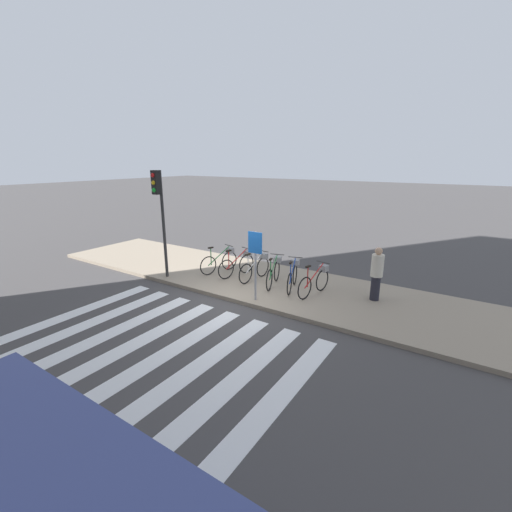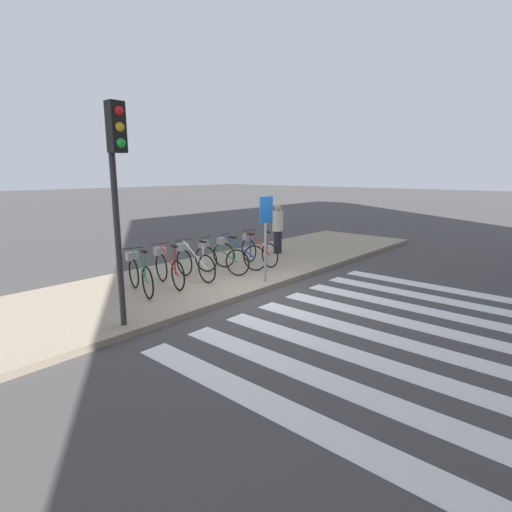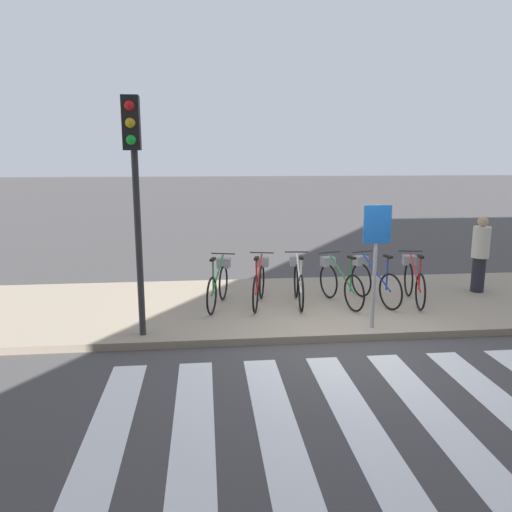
{
  "view_description": "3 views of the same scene",
  "coord_description": "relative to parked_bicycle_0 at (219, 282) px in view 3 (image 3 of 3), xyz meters",
  "views": [
    {
      "loc": [
        5.6,
        -7.35,
        4.01
      ],
      "look_at": [
        0.28,
        0.82,
        1.26
      ],
      "focal_mm": 24.0,
      "sensor_mm": 36.0,
      "label": 1
    },
    {
      "loc": [
        -6.41,
        -5.54,
        2.65
      ],
      "look_at": [
        0.39,
        0.4,
        0.75
      ],
      "focal_mm": 28.0,
      "sensor_mm": 36.0,
      "label": 2
    },
    {
      "loc": [
        -2.09,
        -7.19,
        2.89
      ],
      "look_at": [
        -1.28,
        0.56,
        1.29
      ],
      "focal_mm": 35.0,
      "sensor_mm": 36.0,
      "label": 3
    }
  ],
  "objects": [
    {
      "name": "ground_plane",
      "position": [
        1.84,
        -1.79,
        -0.55
      ],
      "size": [
        120.0,
        120.0,
        0.0
      ],
      "primitive_type": "plane",
      "color": "#423F3F"
    },
    {
      "name": "sidewalk",
      "position": [
        1.84,
        0.06,
        -0.49
      ],
      "size": [
        17.57,
        3.69,
        0.12
      ],
      "color": "gray",
      "rests_on": "ground_plane"
    },
    {
      "name": "parked_bicycle_0",
      "position": [
        0.0,
        0.0,
        0.0
      ],
      "size": [
        0.57,
        1.55,
        0.98
      ],
      "color": "black",
      "rests_on": "sidewalk"
    },
    {
      "name": "parked_bicycle_1",
      "position": [
        0.76,
        0.01,
        0.0
      ],
      "size": [
        0.54,
        1.56,
        0.98
      ],
      "color": "black",
      "rests_on": "sidewalk"
    },
    {
      "name": "parked_bicycle_2",
      "position": [
        1.49,
        0.01,
        0.0
      ],
      "size": [
        0.46,
        1.59,
        0.98
      ],
      "color": "black",
      "rests_on": "sidewalk"
    },
    {
      "name": "parked_bicycle_3",
      "position": [
        2.24,
        -0.09,
        0.0
      ],
      "size": [
        0.57,
        1.55,
        0.98
      ],
      "color": "black",
      "rests_on": "sidewalk"
    },
    {
      "name": "parked_bicycle_4",
      "position": [
        2.91,
        -0.08,
        0.0
      ],
      "size": [
        0.6,
        1.54,
        0.98
      ],
      "color": "black",
      "rests_on": "sidewalk"
    },
    {
      "name": "parked_bicycle_5",
      "position": [
        3.69,
        -0.13,
        0.0
      ],
      "size": [
        0.46,
        1.58,
        0.98
      ],
      "color": "black",
      "rests_on": "sidewalk"
    },
    {
      "name": "pedestrian",
      "position": [
        5.3,
        0.39,
        0.37
      ],
      "size": [
        0.34,
        0.34,
        1.55
      ],
      "color": "#23232D",
      "rests_on": "sidewalk"
    },
    {
      "name": "traffic_light",
      "position": [
        -1.24,
        -1.55,
        2.13
      ],
      "size": [
        0.24,
        0.4,
        3.57
      ],
      "color": "#2D2D2D",
      "rests_on": "sidewalk"
    },
    {
      "name": "sign_post",
      "position": [
        2.44,
        -1.5,
        0.93
      ],
      "size": [
        0.44,
        0.07,
        1.99
      ],
      "color": "#99999E",
      "rests_on": "sidewalk"
    }
  ]
}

